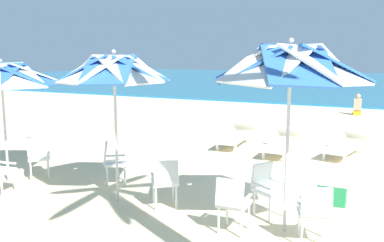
# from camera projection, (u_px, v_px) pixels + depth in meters

# --- Properties ---
(ground_plane) EXTENTS (80.00, 80.00, 0.00)m
(ground_plane) POSITION_uv_depth(u_px,v_px,m) (339.00, 182.00, 8.78)
(ground_plane) COLOR beige
(sea) EXTENTS (80.00, 36.00, 0.10)m
(sea) POSITION_uv_depth(u_px,v_px,m) (379.00, 83.00, 36.11)
(sea) COLOR teal
(sea) RESTS_ON ground
(surf_foam) EXTENTS (80.00, 0.70, 0.01)m
(surf_foam) POSITION_uv_depth(u_px,v_px,m) (368.00, 110.00, 19.74)
(surf_foam) COLOR white
(surf_foam) RESTS_ON ground
(beach_umbrella_0) EXTENTS (2.28, 2.28, 2.87)m
(beach_umbrella_0) POSITION_uv_depth(u_px,v_px,m) (290.00, 66.00, 6.01)
(beach_umbrella_0) COLOR silver
(beach_umbrella_0) RESTS_ON ground
(plastic_chair_0) EXTENTS (0.44, 0.47, 0.87)m
(plastic_chair_0) POSITION_uv_depth(u_px,v_px,m) (233.00, 201.00, 6.25)
(plastic_chair_0) COLOR white
(plastic_chair_0) RESTS_ON ground
(plastic_chair_1) EXTENTS (0.62, 0.61, 0.87)m
(plastic_chair_1) POSITION_uv_depth(u_px,v_px,m) (267.00, 186.00, 6.94)
(plastic_chair_1) COLOR white
(plastic_chair_1) RESTS_ON ground
(plastic_chair_2) EXTENTS (0.55, 0.58, 0.87)m
(plastic_chair_2) POSITION_uv_depth(u_px,v_px,m) (315.00, 210.00, 5.89)
(plastic_chair_2) COLOR white
(plastic_chair_2) RESTS_ON ground
(beach_umbrella_1) EXTENTS (2.00, 2.00, 2.71)m
(beach_umbrella_1) POSITION_uv_depth(u_px,v_px,m) (114.00, 71.00, 7.31)
(beach_umbrella_1) COLOR silver
(beach_umbrella_1) RESTS_ON ground
(plastic_chair_3) EXTENTS (0.63, 0.62, 0.87)m
(plastic_chair_3) POSITION_uv_depth(u_px,v_px,m) (112.00, 161.00, 8.57)
(plastic_chair_3) COLOR white
(plastic_chair_3) RESTS_ON ground
(plastic_chair_4) EXTENTS (0.62, 0.63, 0.87)m
(plastic_chair_4) POSITION_uv_depth(u_px,v_px,m) (165.00, 180.00, 7.28)
(plastic_chair_4) COLOR white
(plastic_chair_4) RESTS_ON ground
(beach_umbrella_2) EXTENTS (2.47, 2.47, 2.54)m
(beach_umbrella_2) POSITION_uv_depth(u_px,v_px,m) (1.00, 75.00, 8.51)
(beach_umbrella_2) COLOR silver
(beach_umbrella_2) RESTS_ON ground
(plastic_chair_5) EXTENTS (0.63, 0.63, 0.87)m
(plastic_chair_5) POSITION_uv_depth(u_px,v_px,m) (39.00, 155.00, 9.08)
(plastic_chair_5) COLOR white
(plastic_chair_5) RESTS_ON ground
(sun_lounger_1) EXTENTS (1.09, 2.23, 0.62)m
(sun_lounger_1) POSITION_uv_depth(u_px,v_px,m) (346.00, 145.00, 11.04)
(sun_lounger_1) COLOR white
(sun_lounger_1) RESTS_ON ground
(sun_lounger_2) EXTENTS (0.64, 2.15, 0.62)m
(sun_lounger_2) POSITION_uv_depth(u_px,v_px,m) (282.00, 143.00, 11.27)
(sun_lounger_2) COLOR white
(sun_lounger_2) RESTS_ON ground
(sun_lounger_3) EXTENTS (0.70, 2.16, 0.62)m
(sun_lounger_3) POSITION_uv_depth(u_px,v_px,m) (235.00, 136.00, 12.23)
(sun_lounger_3) COLOR white
(sun_lounger_3) RESTS_ON ground
(cooler_box) EXTENTS (0.50, 0.34, 0.40)m
(cooler_box) POSITION_uv_depth(u_px,v_px,m) (332.00, 193.00, 7.52)
(cooler_box) COLOR #238C4C
(cooler_box) RESTS_ON ground
(beachgoer_seated) EXTENTS (0.30, 0.93, 0.92)m
(beachgoer_seated) POSITION_uv_depth(u_px,v_px,m) (358.00, 108.00, 18.24)
(beachgoer_seated) COLOR yellow
(beachgoer_seated) RESTS_ON ground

